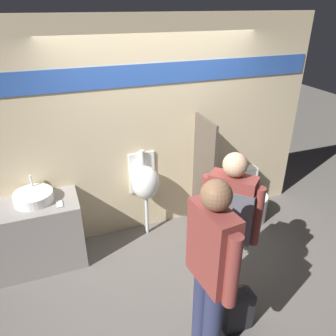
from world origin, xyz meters
The scene contains 11 objects.
ground_plane centered at (0.00, 0.00, 0.00)m, with size 16.00×16.00×0.00m, color #5B5651.
display_wall centered at (0.00, 0.60, 1.36)m, with size 4.25×0.07×2.70m.
sink_counter centered at (-1.56, 0.29, 0.41)m, with size 1.02×0.55×0.82m.
sink_basin centered at (-1.51, 0.35, 0.88)m, with size 0.42×0.42×0.25m.
cell_phone centered at (-1.26, 0.18, 0.83)m, with size 0.07×0.14×0.01m.
divider_near_counter centered at (0.53, 0.29, 0.78)m, with size 0.03×0.56×1.55m.
urinal_near_counter centered at (-0.21, 0.41, 0.77)m, with size 0.35×0.33×1.16m.
toilet centered at (1.28, 0.25, 0.27)m, with size 0.43×0.59×0.82m.
person_in_vest centered at (0.21, -0.89, 0.96)m, with size 0.45×0.47×1.66m.
person_with_lanyard centered at (-0.23, -1.37, 0.95)m, with size 0.24×0.60×1.73m.
shopping_bag centered at (0.15, -1.27, 0.21)m, with size 0.28×0.16×0.54m.
Camera 1 is at (-1.21, -3.04, 2.79)m, focal length 35.00 mm.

